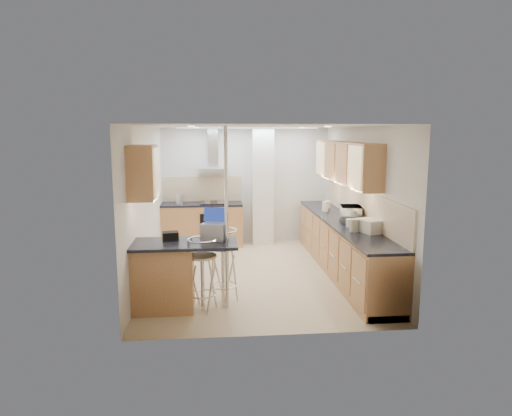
{
  "coord_description": "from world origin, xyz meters",
  "views": [
    {
      "loc": [
        -0.69,
        -7.5,
        2.41
      ],
      "look_at": [
        0.02,
        0.2,
        1.12
      ],
      "focal_mm": 32.0,
      "sensor_mm": 36.0,
      "label": 1
    }
  ],
  "objects": [
    {
      "name": "jar_b",
      "position": [
        1.55,
        1.23,
        0.99
      ],
      "size": [
        0.12,
        0.12,
        0.14
      ],
      "primitive_type": "cylinder",
      "rotation": [
        0.0,
        0.0,
        0.08
      ],
      "color": "beige",
      "rests_on": "right_counter"
    },
    {
      "name": "ground",
      "position": [
        0.0,
        0.0,
        0.0
      ],
      "size": [
        4.8,
        4.8,
        0.0
      ],
      "primitive_type": "plane",
      "color": "tan",
      "rests_on": "ground"
    },
    {
      "name": "bar_stool_near",
      "position": [
        -0.87,
        -1.52,
        0.51
      ],
      "size": [
        0.45,
        0.45,
        1.01
      ],
      "primitive_type": null,
      "rotation": [
        0.0,
        0.0,
        -0.08
      ],
      "color": "tan",
      "rests_on": "ground"
    },
    {
      "name": "bar_stool_end",
      "position": [
        -0.58,
        -1.22,
        0.53
      ],
      "size": [
        0.56,
        0.56,
        1.06
      ],
      "primitive_type": null,
      "rotation": [
        0.0,
        0.0,
        1.21
      ],
      "color": "tan",
      "rests_on": "ground"
    },
    {
      "name": "bread_bin",
      "position": [
        1.65,
        -0.98,
        1.02
      ],
      "size": [
        0.4,
        0.45,
        0.2
      ],
      "primitive_type": "cube",
      "rotation": [
        0.0,
        0.0,
        0.33
      ],
      "color": "beige",
      "rests_on": "right_counter"
    },
    {
      "name": "room_shell",
      "position": [
        0.32,
        0.38,
        1.54
      ],
      "size": [
        3.64,
        4.84,
        2.51
      ],
      "color": "silver",
      "rests_on": "ground"
    },
    {
      "name": "kettle",
      "position": [
        -1.42,
        2.05,
        1.02
      ],
      "size": [
        0.16,
        0.16,
        0.2
      ],
      "primitive_type": "cylinder",
      "color": "silver",
      "rests_on": "back_counter"
    },
    {
      "name": "jar_a",
      "position": [
        1.41,
        0.88,
        1.01
      ],
      "size": [
        0.13,
        0.13,
        0.19
      ],
      "primitive_type": "cylinder",
      "rotation": [
        0.0,
        0.0,
        0.09
      ],
      "color": "beige",
      "rests_on": "right_counter"
    },
    {
      "name": "laptop",
      "position": [
        -0.69,
        -1.32,
        1.06
      ],
      "size": [
        0.4,
        0.36,
        0.23
      ],
      "primitive_type": "cube",
      "rotation": [
        0.0,
        0.0,
        -0.37
      ],
      "color": "#A3A5AB",
      "rests_on": "peninsula"
    },
    {
      "name": "back_counter",
      "position": [
        -0.95,
        2.1,
        0.46
      ],
      "size": [
        1.7,
        0.63,
        0.92
      ],
      "color": "#A56E42",
      "rests_on": "ground"
    },
    {
      "name": "jar_d",
      "position": [
        1.43,
        -0.6,
        0.98
      ],
      "size": [
        0.12,
        0.12,
        0.13
      ],
      "primitive_type": "cylinder",
      "rotation": [
        0.0,
        0.0,
        -0.21
      ],
      "color": "white",
      "rests_on": "right_counter"
    },
    {
      "name": "bag",
      "position": [
        -1.3,
        -1.31,
        1.0
      ],
      "size": [
        0.24,
        0.19,
        0.12
      ],
      "primitive_type": "cube",
      "rotation": [
        0.0,
        0.0,
        0.17
      ],
      "color": "black",
      "rests_on": "peninsula"
    },
    {
      "name": "jar_c",
      "position": [
        1.42,
        -0.92,
        1.01
      ],
      "size": [
        0.17,
        0.17,
        0.19
      ],
      "primitive_type": "cylinder",
      "rotation": [
        0.0,
        0.0,
        -0.24
      ],
      "color": "#B0AB8C",
      "rests_on": "right_counter"
    },
    {
      "name": "right_counter",
      "position": [
        1.5,
        0.0,
        0.46
      ],
      "size": [
        0.63,
        4.4,
        0.92
      ],
      "color": "#A56E42",
      "rests_on": "ground"
    },
    {
      "name": "peninsula",
      "position": [
        -1.12,
        -1.45,
        0.48
      ],
      "size": [
        1.47,
        0.72,
        0.94
      ],
      "color": "#A56E42",
      "rests_on": "ground"
    },
    {
      "name": "microwave",
      "position": [
        1.58,
        -0.19,
        1.05
      ],
      "size": [
        0.41,
        0.54,
        0.27
      ],
      "primitive_type": "imported",
      "rotation": [
        0.0,
        0.0,
        1.39
      ],
      "color": "white",
      "rests_on": "right_counter"
    }
  ]
}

